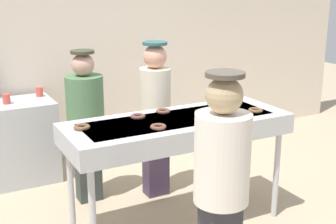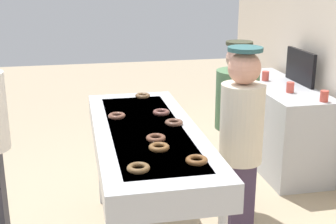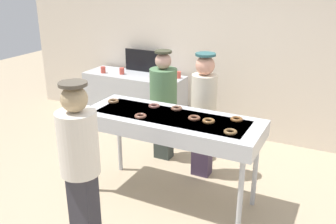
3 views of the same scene
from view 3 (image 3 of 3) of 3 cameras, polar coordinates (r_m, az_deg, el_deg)
ground_plane at (r=4.66m, az=0.46°, el=-12.80°), size 16.00×16.00×0.00m
back_wall at (r=6.04m, az=9.90°, el=9.93°), size 8.00×0.12×2.95m
fryer_conveyor at (r=4.20m, az=0.50°, el=-1.87°), size 2.04×0.75×1.05m
chocolate_donut_0 at (r=4.02m, az=6.20°, el=-1.36°), size 0.15×0.15×0.03m
chocolate_donut_1 at (r=4.11m, az=10.40°, el=-1.09°), size 0.14×0.14×0.03m
chocolate_donut_2 at (r=4.14m, az=-4.22°, el=-0.61°), size 0.18×0.18×0.03m
chocolate_donut_3 at (r=4.08m, az=4.01°, el=-0.91°), size 0.17×0.17×0.03m
chocolate_donut_4 at (r=4.65m, az=-8.33°, el=1.66°), size 0.17×0.17×0.03m
chocolate_donut_5 at (r=3.78m, az=9.47°, el=-3.00°), size 0.19×0.19×0.03m
chocolate_donut_6 at (r=4.36m, az=1.32°, el=0.56°), size 0.19×0.19×0.03m
chocolate_donut_7 at (r=4.44m, az=-2.13°, el=0.93°), size 0.16×0.16×0.03m
worker_baker at (r=4.76m, az=5.45°, el=0.44°), size 0.32×0.32×1.64m
worker_assistant at (r=5.21m, az=-0.71°, el=2.18°), size 0.38×0.38×1.58m
customer_waiting at (r=3.46m, az=-13.28°, el=-7.07°), size 0.36×0.36×1.71m
prep_counter at (r=6.53m, az=-5.06°, el=1.77°), size 1.74×0.61×0.93m
paper_cup_0 at (r=6.55m, az=-9.85°, el=6.35°), size 0.08×0.08×0.11m
paper_cup_1 at (r=6.42m, az=-7.04°, el=6.22°), size 0.08×0.08×0.11m
paper_cup_2 at (r=6.16m, az=-2.41°, el=5.74°), size 0.08×0.08×0.11m
paper_cup_3 at (r=6.13m, az=1.59°, el=5.68°), size 0.08×0.08×0.11m
menu_display at (r=6.56m, az=-4.06°, el=7.82°), size 0.62×0.04×0.38m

